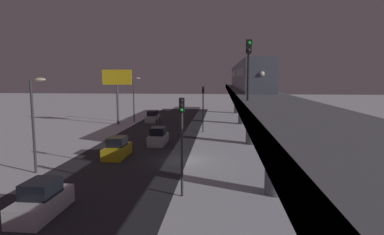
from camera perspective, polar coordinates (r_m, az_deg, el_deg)
ground_plane at (r=30.39m, az=-2.19°, el=-7.53°), size 240.00×240.00×0.00m
avenue_asphalt at (r=31.34m, az=-10.97°, el=-7.20°), size 11.00×97.72×0.01m
elevated_railway at (r=29.47m, az=12.00°, el=2.37°), size 5.00×97.72×6.13m
subway_train at (r=47.92m, az=9.51°, el=7.28°), size 2.94×36.87×3.40m
rail_signal at (r=21.94m, az=9.94°, el=10.08°), size 0.36×0.41×4.00m
sedan_silver at (r=56.53m, az=-6.95°, el=0.05°), size 1.91×4.52×1.97m
sedan_white at (r=20.49m, az=-24.98°, el=-13.20°), size 1.80×4.27×1.97m
sedan_yellow at (r=32.23m, az=-13.06°, el=-5.40°), size 1.80×4.24×1.97m
sedan_silver_2 at (r=37.53m, az=-5.98°, el=-3.50°), size 1.80×4.07×1.97m
traffic_light_near at (r=20.51m, az=-1.80°, el=-2.67°), size 0.32×0.44×6.40m
traffic_light_mid at (r=45.10m, az=1.97°, el=2.68°), size 0.32×0.44×6.40m
commercial_billboard at (r=53.97m, az=-13.08°, el=6.02°), size 4.80×0.36×8.90m
street_lamp_near at (r=28.37m, az=-25.94°, el=0.60°), size 1.35×0.44×7.65m
street_lamp_far at (r=56.17m, az=-10.04°, el=4.08°), size 1.35×0.44×7.65m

